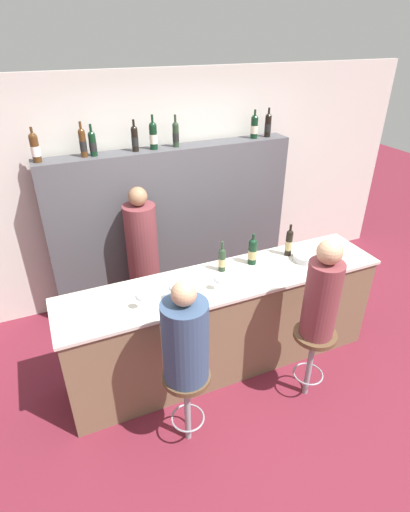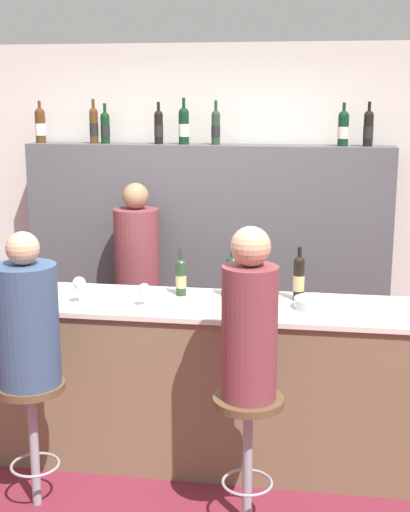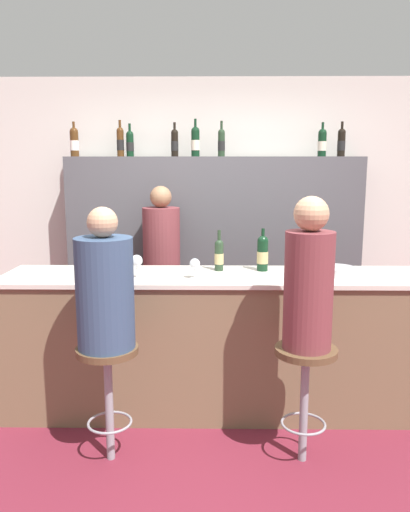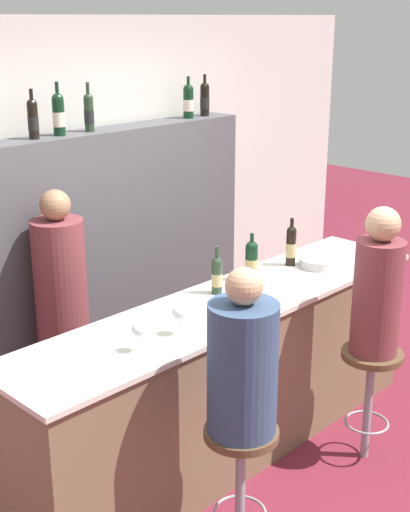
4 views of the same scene
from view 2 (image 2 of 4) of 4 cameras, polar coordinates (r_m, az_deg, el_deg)
ground_plane at (r=4.40m, az=-3.34°, el=-17.44°), size 16.00×16.00×0.00m
wall_back at (r=5.75m, az=0.52°, el=3.67°), size 6.40×0.05×2.60m
bar_counter at (r=4.44m, az=-2.59°, el=-9.86°), size 2.99×0.64×1.01m
back_bar_cabinet at (r=5.60m, az=0.17°, el=-0.53°), size 2.80×0.28×1.84m
wine_bottle_counter_0 at (r=4.36m, az=-1.94°, el=-1.66°), size 0.07×0.07×0.30m
wine_bottle_counter_1 at (r=4.31m, az=2.18°, el=-1.65°), size 0.08×0.08×0.31m
wine_bottle_counter_2 at (r=4.29m, az=7.52°, el=-1.75°), size 0.07×0.07×0.33m
wine_bottle_backbar_0 at (r=5.81m, az=-13.04°, el=10.17°), size 0.08×0.08×0.32m
wine_bottle_backbar_1 at (r=5.66m, az=-8.88°, el=10.31°), size 0.07×0.07×0.34m
wine_bottle_backbar_2 at (r=5.63m, az=-7.98°, el=10.16°), size 0.07×0.07×0.31m
wine_bottle_backbar_3 at (r=5.53m, az=-3.73°, el=10.28°), size 0.07×0.07×0.32m
wine_bottle_backbar_4 at (r=5.49m, az=-1.71°, el=10.39°), size 0.08×0.08×0.35m
wine_bottle_backbar_5 at (r=5.45m, az=0.87°, el=10.29°), size 0.07×0.07×0.33m
wine_bottle_backbar_6 at (r=5.40m, az=11.00°, el=10.02°), size 0.08×0.08×0.31m
wine_bottle_backbar_7 at (r=5.41m, az=12.94°, el=9.95°), size 0.07×0.07×0.32m
wine_glass_0 at (r=4.36m, az=-13.52°, el=-2.11°), size 0.07×0.07×0.15m
wine_glass_1 at (r=4.26m, az=-10.04°, el=-2.23°), size 0.08×0.08×0.16m
wine_glass_2 at (r=4.16m, az=-4.89°, el=-2.73°), size 0.07×0.07×0.14m
metal_bowl at (r=4.17m, az=8.85°, el=-3.76°), size 0.25×0.25×0.06m
bar_stool_left at (r=4.02m, az=-13.67°, el=-11.94°), size 0.36×0.36×0.71m
guest_seated_left at (r=3.84m, az=-14.07°, el=-4.99°), size 0.33×0.33×0.82m
bar_stool_right at (r=3.75m, az=3.46°, el=-13.42°), size 0.36×0.36×0.71m
guest_seated_right at (r=3.54m, az=3.58°, el=-5.33°), size 0.28×0.28×0.88m
bartender at (r=5.42m, az=-5.41°, el=-3.14°), size 0.34×0.34×1.58m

